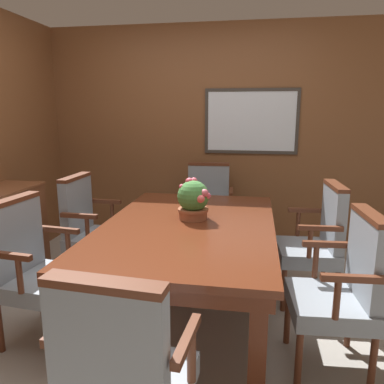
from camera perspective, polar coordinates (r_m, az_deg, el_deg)
The scene contains 10 objects.
ground_plane at distance 2.87m, azimuth -4.95°, elevation -19.72°, with size 14.00×14.00×0.00m, color #A39E93.
wall_back at distance 4.34m, azimuth 1.30°, elevation 8.46°, with size 7.20×0.08×2.45m.
dining_table at distance 2.72m, azimuth -0.54°, elevation -6.62°, with size 1.21×1.88×0.73m.
chair_left_far at distance 3.43m, azimuth -15.34°, elevation -5.01°, with size 0.47×0.54×0.97m.
chair_head_near at distance 1.63m, azimuth -10.56°, elevation -25.65°, with size 0.56×0.49×0.97m.
chair_right_far at distance 3.16m, azimuth 18.52°, elevation -6.75°, with size 0.49×0.55×0.97m.
chair_right_near at distance 2.40m, azimuth 22.10°, elevation -13.19°, with size 0.49×0.55×0.97m.
chair_head_far at distance 4.02m, azimuth 2.40°, elevation -2.03°, with size 0.55×0.48×0.97m.
chair_left_near at distance 2.73m, azimuth -23.10°, elevation -10.14°, with size 0.50×0.56×0.97m.
potted_plant at distance 2.78m, azimuth 0.19°, elevation -1.17°, with size 0.25×0.25×0.31m.
Camera 1 is at (0.64, -2.35, 1.52)m, focal length 35.00 mm.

